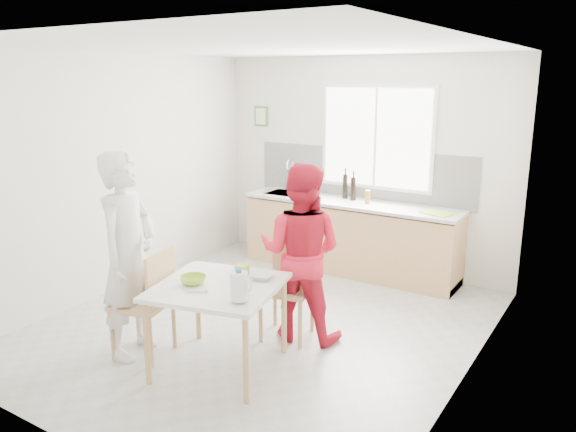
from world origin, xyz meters
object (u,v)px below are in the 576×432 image
object	(u,v)px
chair_left	(149,299)
person_white	(128,256)
bowl_green	(193,280)
bowl_white	(262,276)
person_red	(301,252)
wine_bottle_a	(345,186)
chair_far	(290,281)
wine_bottle_b	(353,188)
dining_table	(218,293)
milk_jug	(239,286)

from	to	relation	value
chair_left	person_white	world-z (taller)	person_white
bowl_green	bowl_white	xyz separation A→B (m)	(0.42, 0.41, -0.01)
chair_left	bowl_white	bearing A→B (deg)	104.37
person_red	chair_left	bearing A→B (deg)	35.08
chair_left	wine_bottle_a	size ratio (longest dim) A/B	3.06
person_white	bowl_green	bearing A→B (deg)	-94.36
chair_far	person_red	world-z (taller)	person_red
bowl_green	wine_bottle_b	size ratio (longest dim) A/B	0.72
dining_table	bowl_white	distance (m)	0.40
bowl_green	person_white	bearing A→B (deg)	-171.08
chair_left	bowl_white	distance (m)	1.04
chair_far	person_red	distance (m)	0.32
dining_table	person_red	size ratio (longest dim) A/B	0.70
chair_far	wine_bottle_a	bearing A→B (deg)	89.22
milk_jug	wine_bottle_a	world-z (taller)	wine_bottle_a
dining_table	chair_left	bearing A→B (deg)	-166.72
dining_table	milk_jug	size ratio (longest dim) A/B	4.83
dining_table	milk_jug	bearing A→B (deg)	-27.67
milk_jug	wine_bottle_b	bearing A→B (deg)	86.79
wine_bottle_b	bowl_green	bearing A→B (deg)	-90.19
chair_far	wine_bottle_b	bearing A→B (deg)	85.80
wine_bottle_a	dining_table	bearing A→B (deg)	-84.05
bowl_white	milk_jug	distance (m)	0.54
chair_left	person_white	bearing A→B (deg)	-90.00
dining_table	person_white	distance (m)	0.89
chair_left	chair_far	xyz separation A→B (m)	(0.81, 1.04, 0.00)
bowl_green	bowl_white	size ratio (longest dim) A/B	1.07
chair_far	chair_left	bearing A→B (deg)	-141.21
chair_far	person_red	size ratio (longest dim) A/B	0.58
bowl_white	wine_bottle_a	bearing A→B (deg)	101.61
milk_jug	wine_bottle_b	world-z (taller)	wine_bottle_b
dining_table	bowl_white	xyz separation A→B (m)	(0.23, 0.31, 0.10)
bowl_white	chair_far	bearing A→B (deg)	98.31
person_red	dining_table	bearing A→B (deg)	59.74
wine_bottle_a	wine_bottle_b	size ratio (longest dim) A/B	1.07
person_red	wine_bottle_a	distance (m)	2.15
milk_jug	wine_bottle_a	xyz separation A→B (m)	(-0.69, 3.15, 0.19)
chair_far	bowl_green	size ratio (longest dim) A/B	4.53
bowl_green	milk_jug	world-z (taller)	milk_jug
chair_left	person_red	distance (m)	1.43
chair_far	bowl_white	xyz separation A→B (m)	(0.08, -0.57, 0.24)
person_red	bowl_white	distance (m)	0.58
bowl_green	milk_jug	size ratio (longest dim) A/B	0.89
person_white	person_red	bearing A→B (deg)	-58.75
person_red	milk_jug	world-z (taller)	person_red
dining_table	wine_bottle_a	world-z (taller)	wine_bottle_a
bowl_white	chair_left	bearing A→B (deg)	-152.35
bowl_green	person_red	bearing A→B (deg)	65.21
person_white	bowl_white	distance (m)	1.19
person_red	chair_far	bearing A→B (deg)	-9.79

